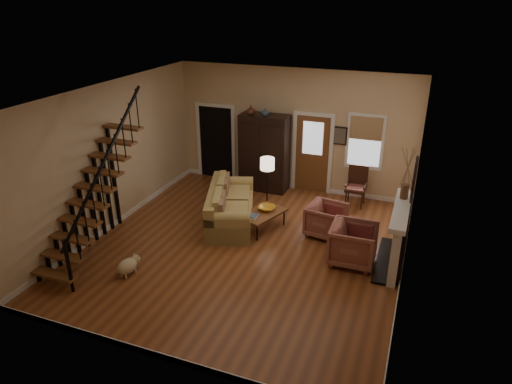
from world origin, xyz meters
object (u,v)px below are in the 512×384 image
(armoire, at_px, (264,153))
(coffee_table, at_px, (262,221))
(side_chair, at_px, (356,187))
(armchair_right, at_px, (326,220))
(floor_lamp, at_px, (267,187))
(sofa, at_px, (231,206))
(armchair_left, at_px, (353,244))

(armoire, height_order, coffee_table, armoire)
(armoire, relative_size, side_chair, 2.06)
(armchair_right, bearing_deg, coffee_table, 108.22)
(floor_lamp, bearing_deg, coffee_table, -78.66)
(armoire, distance_m, armchair_right, 3.05)
(sofa, distance_m, side_chair, 3.28)
(side_chair, bearing_deg, armchair_right, -100.84)
(armoire, height_order, sofa, armoire)
(armoire, bearing_deg, floor_lamp, -67.81)
(coffee_table, xyz_separation_m, side_chair, (1.78, 2.05, 0.30))
(armchair_left, xyz_separation_m, side_chair, (-0.41, 2.73, 0.09))
(armchair_right, height_order, side_chair, side_chair)
(armoire, xyz_separation_m, sofa, (-0.05, -2.19, -0.62))
(sofa, distance_m, armchair_right, 2.27)
(armoire, distance_m, side_chair, 2.61)
(armoire, xyz_separation_m, armchair_left, (2.96, -2.93, -0.63))
(armoire, xyz_separation_m, side_chair, (2.55, -0.20, -0.54))
(armoire, distance_m, sofa, 2.27)
(armchair_left, relative_size, floor_lamp, 0.62)
(armchair_left, bearing_deg, side_chair, 7.61)
(armoire, distance_m, floor_lamp, 1.67)
(armchair_left, distance_m, floor_lamp, 2.75)
(sofa, distance_m, armchair_left, 3.10)
(sofa, distance_m, floor_lamp, 1.00)
(armchair_right, bearing_deg, armoire, 56.27)
(armchair_right, relative_size, floor_lamp, 0.55)
(armchair_left, relative_size, armchair_right, 1.12)
(sofa, bearing_deg, armchair_right, -14.76)
(armchair_right, bearing_deg, sofa, 103.15)
(coffee_table, relative_size, armchair_right, 1.36)
(sofa, relative_size, floor_lamp, 1.55)
(side_chair, bearing_deg, armoire, 175.52)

